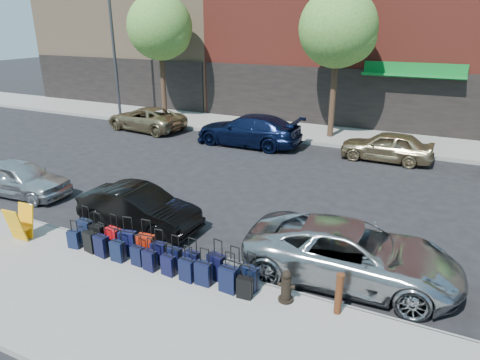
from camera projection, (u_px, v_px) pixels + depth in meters
The scene contains 39 objects.
ground at pixel (244, 201), 14.77m from camera, with size 120.00×120.00×0.00m, color black.
sidewalk_near at pixel (115, 303), 9.26m from camera, with size 60.00×4.00×0.15m, color gray.
sidewalk_far at pixel (323, 134), 23.17m from camera, with size 60.00×4.00×0.15m, color gray.
curb_near at pixel (169, 260), 10.97m from camera, with size 60.00×0.08×0.15m, color gray.
curb_far at pixel (312, 143), 21.47m from camera, with size 60.00×0.08×0.15m, color gray.
tree_left at pixel (162, 29), 24.94m from camera, with size 3.80×3.80×7.27m.
tree_center at pixel (341, 30), 20.63m from camera, with size 3.80×3.80×7.27m.
streetlight at pixel (116, 42), 25.82m from camera, with size 2.59×0.18×8.00m.
suitcase_front_0 at pixel (86, 231), 11.58m from camera, with size 0.45×0.27×1.05m.
suitcase_front_1 at pixel (98, 235), 11.42m from camera, with size 0.39×0.22×0.94m.
suitcase_front_2 at pixel (114, 239), 11.18m from camera, with size 0.45×0.29×1.01m.
suitcase_front_3 at pixel (128, 243), 10.96m from camera, with size 0.47×0.31×1.04m.
suitcase_front_4 at pixel (146, 247), 10.73m from camera, with size 0.47×0.29×1.08m.
suitcase_front_5 at pixel (159, 253), 10.58m from camera, with size 0.40×0.26×0.91m.
suitcase_front_6 at pixel (175, 258), 10.40m from camera, with size 0.36×0.21×0.86m.
suitcase_front_7 at pixel (192, 262), 10.18m from camera, with size 0.37×0.21×0.90m.
suitcase_front_8 at pixel (217, 267), 9.93m from camera, with size 0.45×0.30×1.00m.
suitcase_front_9 at pixel (233, 273), 9.69m from camera, with size 0.42×0.27×0.96m.
suitcase_front_10 at pixel (250, 278), 9.53m from camera, with size 0.41×0.27×0.92m.
suitcase_back_0 at pixel (74, 239), 11.32m from camera, with size 0.35×0.23×0.78m.
suitcase_back_1 at pixel (91, 242), 11.12m from camera, with size 0.41×0.28×0.90m.
suitcase_back_2 at pixel (102, 246), 10.91m from camera, with size 0.41×0.27×0.91m.
suitcase_back_3 at pixel (118, 251), 10.69m from camera, with size 0.37×0.22×0.87m.
suitcase_back_4 at pixel (138, 256), 10.52m from camera, with size 0.34×0.21×0.79m.
suitcase_back_5 at pixel (150, 260), 10.30m from camera, with size 0.37×0.25×0.83m.
suitcase_back_6 at pixel (169, 265), 10.10m from camera, with size 0.36×0.23×0.81m.
suitcase_back_7 at pixel (187, 270), 9.87m from camera, with size 0.39×0.25×0.88m.
suitcase_back_8 at pixel (204, 273), 9.72m from camera, with size 0.38×0.22×0.90m.
suitcase_back_9 at pixel (229, 279), 9.46m from camera, with size 0.42×0.26×0.96m.
suitcase_back_10 at pixel (245, 287), 9.26m from camera, with size 0.35×0.22×0.80m.
fire_hydrant at pixel (286, 287), 9.12m from camera, with size 0.38×0.33×0.74m.
bollard at pixel (339, 293), 8.68m from camera, with size 0.17×0.17×0.92m.
display_rack at pixel (20, 223), 11.71m from camera, with size 0.56×0.62×0.96m.
car_near_0 at pixel (20, 178), 15.05m from camera, with size 1.50×3.72×1.27m, color silver.
car_near_1 at pixel (139, 208), 12.65m from camera, with size 1.32×3.80×1.25m, color black.
car_near_2 at pixel (351, 253), 10.05m from camera, with size 2.30×4.99×1.39m, color #ACAEB3.
car_far_0 at pixel (146, 119), 24.19m from camera, with size 2.19×4.74×1.32m, color #98845D.
car_far_1 at pixel (248, 130), 21.17m from camera, with size 2.16×5.33×1.55m, color black.
car_far_2 at pixel (387, 146), 18.80m from camera, with size 1.58×3.92×1.33m, color tan.
Camera 1 is at (5.84, -12.28, 5.81)m, focal length 32.00 mm.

